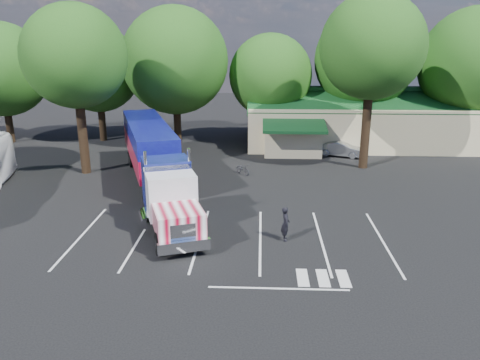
{
  "coord_description": "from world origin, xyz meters",
  "views": [
    {
      "loc": [
        3.17,
        -28.66,
        10.27
      ],
      "look_at": [
        1.94,
        -1.91,
        2.0
      ],
      "focal_mm": 35.0,
      "sensor_mm": 36.0,
      "label": 1
    }
  ],
  "objects_px": {
    "semi_truck": "(153,154)",
    "woman": "(285,224)",
    "silver_sedan": "(341,149)",
    "bicycle": "(243,169)"
  },
  "relations": [
    {
      "from": "woman",
      "to": "bicycle",
      "type": "distance_m",
      "value": 12.43
    },
    {
      "from": "semi_truck",
      "to": "bicycle",
      "type": "relative_size",
      "value": 12.72
    },
    {
      "from": "semi_truck",
      "to": "bicycle",
      "type": "height_order",
      "value": "semi_truck"
    },
    {
      "from": "semi_truck",
      "to": "woman",
      "type": "distance_m",
      "value": 12.15
    },
    {
      "from": "woman",
      "to": "silver_sedan",
      "type": "bearing_deg",
      "value": -22.19
    },
    {
      "from": "semi_truck",
      "to": "woman",
      "type": "bearing_deg",
      "value": -63.06
    },
    {
      "from": "woman",
      "to": "bicycle",
      "type": "height_order",
      "value": "woman"
    },
    {
      "from": "woman",
      "to": "silver_sedan",
      "type": "xyz_separation_m",
      "value": [
        5.76,
        18.12,
        -0.25
      ]
    },
    {
      "from": "woman",
      "to": "semi_truck",
      "type": "bearing_deg",
      "value": 41.99
    },
    {
      "from": "semi_truck",
      "to": "woman",
      "type": "height_order",
      "value": "semi_truck"
    }
  ]
}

